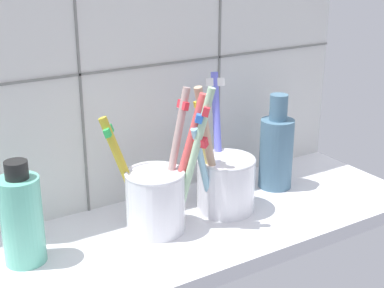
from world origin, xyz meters
TOP-DOWN VIEW (x-y plane):
  - counter_slab at (0.00, 0.00)cm, footprint 64.00×22.00cm
  - tile_wall_back at (0.00, 12.00)cm, footprint 64.00×2.20cm
  - toothbrush_cup_left at (-5.16, 1.24)cm, footprint 12.27×8.96cm
  - toothbrush_cup_right at (5.15, 1.43)cm, footprint 11.29×11.18cm
  - ceramic_vase at (16.13, 3.69)cm, footprint 4.91×4.91cm
  - soap_bottle at (-21.74, 2.67)cm, footprint 4.72×4.72cm

SIDE VIEW (x-z plane):
  - counter_slab at x=0.00cm, z-range 0.00..2.00cm
  - toothbrush_cup_right at x=5.15cm, z-range -2.54..15.64cm
  - toothbrush_cup_left at x=-5.16cm, z-range -2.50..16.27cm
  - soap_bottle at x=-21.74cm, z-range 1.34..13.70cm
  - ceramic_vase at x=16.13cm, z-range 0.76..14.99cm
  - tile_wall_back at x=0.00cm, z-range 0.00..45.00cm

